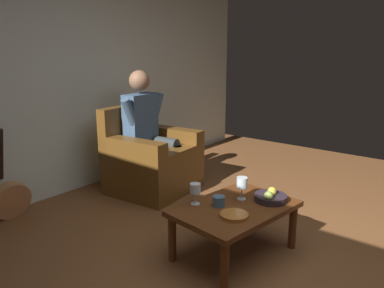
% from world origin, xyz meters
% --- Properties ---
extents(ground_plane, '(6.89, 6.89, 0.00)m').
position_xyz_m(ground_plane, '(0.00, 0.00, 0.00)').
color(ground_plane, brown).
extents(wall_back, '(6.14, 0.06, 2.64)m').
position_xyz_m(wall_back, '(0.00, -2.74, 1.32)').
color(wall_back, silver).
rests_on(wall_back, ground).
extents(armchair, '(0.91, 0.87, 0.92)m').
position_xyz_m(armchair, '(-0.59, -2.04, 0.33)').
color(armchair, brown).
rests_on(armchair, ground).
extents(person_seated, '(0.66, 0.57, 1.31)m').
position_xyz_m(person_seated, '(-0.59, -2.07, 0.71)').
color(person_seated, '#3B536F').
rests_on(person_seated, ground).
extents(coffee_table, '(0.98, 0.73, 0.39)m').
position_xyz_m(coffee_table, '(-0.00, -0.58, 0.34)').
color(coffee_table, '#5B2F14').
rests_on(coffee_table, ground).
extents(guitar, '(0.36, 0.29, 0.97)m').
position_xyz_m(guitar, '(0.75, -2.54, 0.22)').
color(guitar, '#B47649').
rests_on(guitar, ground).
extents(wine_glass_near, '(0.08, 0.08, 0.16)m').
position_xyz_m(wine_glass_near, '(0.16, -0.84, 0.51)').
color(wine_glass_near, silver).
rests_on(wine_glass_near, coffee_table).
extents(wine_glass_far, '(0.08, 0.08, 0.18)m').
position_xyz_m(wine_glass_far, '(-0.14, -0.61, 0.52)').
color(wine_glass_far, silver).
rests_on(wine_glass_far, coffee_table).
extents(fruit_bowl, '(0.25, 0.25, 0.11)m').
position_xyz_m(fruit_bowl, '(-0.25, -0.42, 0.43)').
color(fruit_bowl, '#2D222B').
rests_on(fruit_bowl, coffee_table).
extents(decorative_dish, '(0.20, 0.20, 0.02)m').
position_xyz_m(decorative_dish, '(0.16, -0.49, 0.40)').
color(decorative_dish, '#AF6527').
rests_on(decorative_dish, coffee_table).
extents(candle_jar, '(0.09, 0.09, 0.07)m').
position_xyz_m(candle_jar, '(0.07, -0.68, 0.43)').
color(candle_jar, '#456585').
rests_on(candle_jar, coffee_table).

